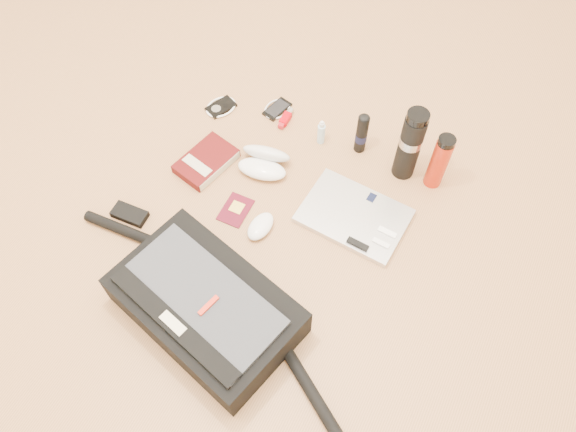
{
  "coord_description": "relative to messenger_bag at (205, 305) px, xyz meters",
  "views": [
    {
      "loc": [
        0.43,
        -0.74,
        1.53
      ],
      "look_at": [
        0.02,
        0.07,
        0.06
      ],
      "focal_mm": 35.0,
      "sensor_mm": 36.0,
      "label": 1
    }
  ],
  "objects": [
    {
      "name": "ground",
      "position": [
        0.05,
        0.3,
        -0.07
      ],
      "size": [
        4.0,
        4.0,
        0.0
      ],
      "primitive_type": "plane",
      "color": "#A87346",
      "rests_on": "ground"
    },
    {
      "name": "messenger_bag",
      "position": [
        0.0,
        0.0,
        0.0
      ],
      "size": [
        1.02,
        0.43,
        0.15
      ],
      "rotation": [
        0.0,
        0.0,
        -0.25
      ],
      "color": "black",
      "rests_on": "ground"
    },
    {
      "name": "laptop",
      "position": [
        0.25,
        0.49,
        -0.05
      ],
      "size": [
        0.34,
        0.25,
        0.03
      ],
      "rotation": [
        0.0,
        0.0,
        -0.06
      ],
      "color": "silver",
      "rests_on": "ground"
    },
    {
      "name": "book",
      "position": [
        -0.29,
        0.46,
        -0.05
      ],
      "size": [
        0.17,
        0.22,
        0.04
      ],
      "rotation": [
        0.0,
        0.0,
        -0.23
      ],
      "color": "#420909",
      "rests_on": "ground"
    },
    {
      "name": "passport",
      "position": [
        -0.11,
        0.35,
        -0.06
      ],
      "size": [
        0.09,
        0.12,
        0.01
      ],
      "rotation": [
        0.0,
        0.0,
        0.04
      ],
      "color": "#490816",
      "rests_on": "ground"
    },
    {
      "name": "mouse",
      "position": [
        -0.0,
        0.32,
        -0.05
      ],
      "size": [
        0.07,
        0.12,
        0.04
      ],
      "rotation": [
        0.0,
        0.0,
        -0.07
      ],
      "color": "white",
      "rests_on": "ground"
    },
    {
      "name": "sunglasses_case",
      "position": [
        -0.11,
        0.54,
        -0.03
      ],
      "size": [
        0.19,
        0.17,
        0.1
      ],
      "rotation": [
        0.0,
        0.0,
        0.2
      ],
      "color": "white",
      "rests_on": "ground"
    },
    {
      "name": "ipod",
      "position": [
        -0.37,
        0.7,
        -0.06
      ],
      "size": [
        0.12,
        0.12,
        0.01
      ],
      "rotation": [
        0.0,
        0.0,
        -0.4
      ],
      "color": "black",
      "rests_on": "ground"
    },
    {
      "name": "phone",
      "position": [
        -0.19,
        0.79,
        -0.06
      ],
      "size": [
        0.1,
        0.12,
        0.01
      ],
      "rotation": [
        0.0,
        0.0,
        -0.24
      ],
      "color": "black",
      "rests_on": "ground"
    },
    {
      "name": "inhaler",
      "position": [
        -0.14,
        0.76,
        -0.05
      ],
      "size": [
        0.03,
        0.09,
        0.02
      ],
      "rotation": [
        0.0,
        0.0,
        0.03
      ],
      "color": "#B3000A",
      "rests_on": "ground"
    },
    {
      "name": "spray_bottle",
      "position": [
        0.01,
        0.73,
        -0.02
      ],
      "size": [
        0.04,
        0.04,
        0.1
      ],
      "rotation": [
        0.0,
        0.0,
        -0.43
      ],
      "color": "#AAD1E7",
      "rests_on": "ground"
    },
    {
      "name": "aerosol_can",
      "position": [
        0.15,
        0.76,
        0.02
      ],
      "size": [
        0.04,
        0.04,
        0.17
      ],
      "rotation": [
        0.0,
        0.0,
        0.1
      ],
      "color": "black",
      "rests_on": "ground"
    },
    {
      "name": "thermos_black",
      "position": [
        0.32,
        0.74,
        0.08
      ],
      "size": [
        0.09,
        0.09,
        0.28
      ],
      "rotation": [
        0.0,
        0.0,
        -0.32
      ],
      "color": "black",
      "rests_on": "ground"
    },
    {
      "name": "thermos_red",
      "position": [
        0.42,
        0.74,
        0.04
      ],
      "size": [
        0.07,
        0.07,
        0.22
      ],
      "rotation": [
        0.0,
        0.0,
        -0.32
      ],
      "color": "#A8220D",
      "rests_on": "ground"
    }
  ]
}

